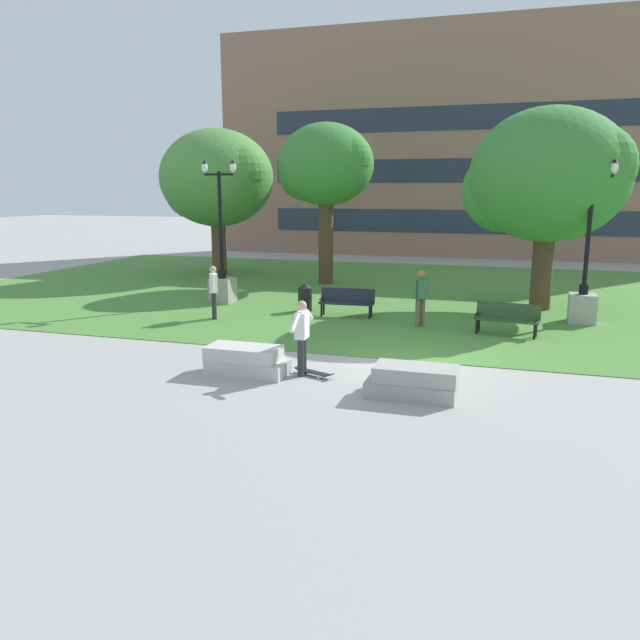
{
  "coord_description": "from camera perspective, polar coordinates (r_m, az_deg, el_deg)",
  "views": [
    {
      "loc": [
        2.37,
        -14.68,
        4.13
      ],
      "look_at": [
        -1.68,
        -1.4,
        1.2
      ],
      "focal_mm": 35.0,
      "sensor_mm": 36.0,
      "label": 1
    }
  ],
  "objects": [
    {
      "name": "person_bystander_near_lawn",
      "position": [
        19.07,
        9.19,
        2.25
      ],
      "size": [
        0.46,
        0.56,
        1.71
      ],
      "color": "brown",
      "rests_on": "grass_lawn"
    },
    {
      "name": "tree_near_left",
      "position": [
        30.87,
        -9.51,
        12.55
      ],
      "size": [
        5.66,
        5.39,
        6.91
      ],
      "color": "brown",
      "rests_on": "grass_lawn"
    },
    {
      "name": "tree_near_right",
      "position": [
        27.38,
        0.46,
        13.84
      ],
      "size": [
        4.29,
        4.08,
        6.87
      ],
      "color": "#4C3823",
      "rests_on": "grass_lawn"
    },
    {
      "name": "concrete_block_center",
      "position": [
        14.27,
        -6.78,
        -3.71
      ],
      "size": [
        1.83,
        0.9,
        0.64
      ],
      "color": "#BCB7B2",
      "rests_on": "ground"
    },
    {
      "name": "skateboard",
      "position": [
        14.06,
        -0.55,
        -4.8
      ],
      "size": [
        1.02,
        0.56,
        0.14
      ],
      "color": "black",
      "rests_on": "ground"
    },
    {
      "name": "lamp_post_left",
      "position": [
        21.05,
        22.96,
        2.5
      ],
      "size": [
        1.32,
        0.8,
        4.99
      ],
      "color": "#ADA89E",
      "rests_on": "grass_lawn"
    },
    {
      "name": "person_bystander_far_lawn",
      "position": [
        20.23,
        -9.7,
        2.79
      ],
      "size": [
        0.39,
        0.74,
        1.71
      ],
      "color": "#28282D",
      "rests_on": "grass_lawn"
    },
    {
      "name": "lamp_post_right",
      "position": [
        23.16,
        -8.93,
        4.13
      ],
      "size": [
        1.32,
        0.8,
        5.11
      ],
      "color": "gray",
      "rests_on": "grass_lawn"
    },
    {
      "name": "building_facade_distant",
      "position": [
        39.41,
        12.6,
        15.63
      ],
      "size": [
        30.28,
        1.03,
        13.78
      ],
      "color": "#8E6B56",
      "rests_on": "ground"
    },
    {
      "name": "person_skateboarder",
      "position": [
        13.9,
        -1.67,
        -1.21
      ],
      "size": [
        0.25,
        1.52,
        1.71
      ],
      "color": "#28282D",
      "rests_on": "ground"
    },
    {
      "name": "concrete_block_left",
      "position": [
        12.78,
        8.51,
        -5.62
      ],
      "size": [
        1.82,
        0.9,
        0.64
      ],
      "color": "#9E9991",
      "rests_on": "ground"
    },
    {
      "name": "park_bench_near_right",
      "position": [
        20.48,
        2.49,
        1.8
      ],
      "size": [
        1.83,
        0.63,
        0.9
      ],
      "color": "#1E232D",
      "rests_on": "grass_lawn"
    },
    {
      "name": "tree_far_right",
      "position": [
        22.74,
        20.02,
        12.16
      ],
      "size": [
        5.51,
        5.25,
        6.79
      ],
      "color": "#4C3823",
      "rests_on": "grass_lawn"
    },
    {
      "name": "ground_plane",
      "position": [
        15.44,
        7.51,
        -3.71
      ],
      "size": [
        140.0,
        140.0,
        0.0
      ],
      "primitive_type": "plane",
      "color": "#A3A09B"
    },
    {
      "name": "park_bench_near_left",
      "position": [
        18.62,
        16.74,
        0.28
      ],
      "size": [
        1.86,
        0.79,
        0.9
      ],
      "color": "#284723",
      "rests_on": "grass_lawn"
    },
    {
      "name": "trash_bin",
      "position": [
        21.33,
        -1.38,
        2.11
      ],
      "size": [
        0.49,
        0.49,
        0.96
      ],
      "color": "black",
      "rests_on": "grass_lawn"
    },
    {
      "name": "grass_lawn",
      "position": [
        25.14,
        11.31,
        2.24
      ],
      "size": [
        40.0,
        20.0,
        0.02
      ],
      "primitive_type": "cube",
      "color": "#4C8438",
      "rests_on": "ground"
    }
  ]
}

